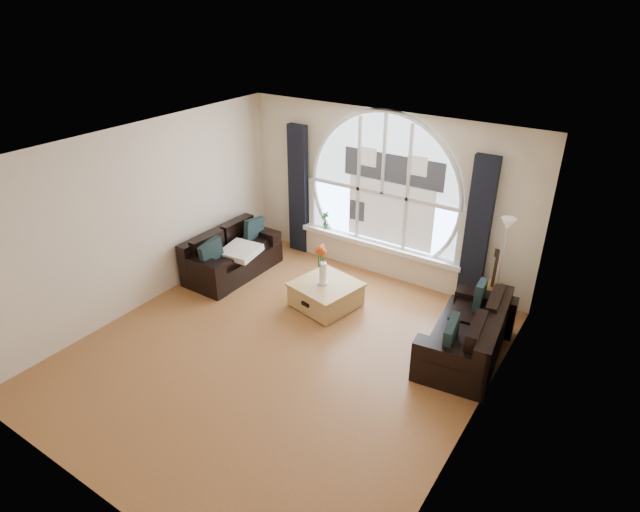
{
  "coord_description": "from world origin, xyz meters",
  "views": [
    {
      "loc": [
        3.55,
        -4.46,
        4.36
      ],
      "look_at": [
        0.0,
        0.9,
        1.05
      ],
      "focal_mm": 29.7,
      "sensor_mm": 36.0,
      "label": 1
    }
  ],
  "objects_px": {
    "coffee_chest": "(326,293)",
    "sofa_left": "(232,252)",
    "floor_lamp": "(500,271)",
    "sofa_right": "(468,330)",
    "vase_flowers": "(323,260)",
    "potted_plant": "(325,220)",
    "guitar": "(494,279)"
  },
  "relations": [
    {
      "from": "coffee_chest",
      "to": "potted_plant",
      "type": "height_order",
      "value": "potted_plant"
    },
    {
      "from": "coffee_chest",
      "to": "floor_lamp",
      "type": "bearing_deg",
      "value": 36.79
    },
    {
      "from": "sofa_right",
      "to": "potted_plant",
      "type": "bearing_deg",
      "value": 149.0
    },
    {
      "from": "coffee_chest",
      "to": "guitar",
      "type": "xyz_separation_m",
      "value": [
        2.11,
        1.26,
        0.32
      ]
    },
    {
      "from": "floor_lamp",
      "to": "potted_plant",
      "type": "height_order",
      "value": "floor_lamp"
    },
    {
      "from": "guitar",
      "to": "floor_lamp",
      "type": "bearing_deg",
      "value": -75.36
    },
    {
      "from": "sofa_left",
      "to": "floor_lamp",
      "type": "relative_size",
      "value": 1.03
    },
    {
      "from": "sofa_right",
      "to": "potted_plant",
      "type": "xyz_separation_m",
      "value": [
        -3.08,
        1.38,
        0.3
      ]
    },
    {
      "from": "sofa_left",
      "to": "potted_plant",
      "type": "height_order",
      "value": "potted_plant"
    },
    {
      "from": "floor_lamp",
      "to": "potted_plant",
      "type": "bearing_deg",
      "value": 173.65
    },
    {
      "from": "guitar",
      "to": "sofa_left",
      "type": "bearing_deg",
      "value": -172.09
    },
    {
      "from": "sofa_right",
      "to": "floor_lamp",
      "type": "height_order",
      "value": "floor_lamp"
    },
    {
      "from": "floor_lamp",
      "to": "sofa_right",
      "type": "bearing_deg",
      "value": -92.16
    },
    {
      "from": "coffee_chest",
      "to": "potted_plant",
      "type": "distance_m",
      "value": 1.72
    },
    {
      "from": "sofa_right",
      "to": "vase_flowers",
      "type": "xyz_separation_m",
      "value": [
        -2.22,
        -0.02,
        0.38
      ]
    },
    {
      "from": "floor_lamp",
      "to": "potted_plant",
      "type": "xyz_separation_m",
      "value": [
        -3.12,
        0.35,
        -0.1
      ]
    },
    {
      "from": "guitar",
      "to": "potted_plant",
      "type": "bearing_deg",
      "value": 168.12
    },
    {
      "from": "sofa_right",
      "to": "vase_flowers",
      "type": "height_order",
      "value": "vase_flowers"
    },
    {
      "from": "sofa_left",
      "to": "sofa_right",
      "type": "relative_size",
      "value": 0.99
    },
    {
      "from": "coffee_chest",
      "to": "sofa_left",
      "type": "bearing_deg",
      "value": -168.02
    },
    {
      "from": "sofa_right",
      "to": "coffee_chest",
      "type": "xyz_separation_m",
      "value": [
        -2.18,
        0.0,
        -0.19
      ]
    },
    {
      "from": "potted_plant",
      "to": "guitar",
      "type": "bearing_deg",
      "value": -2.1
    },
    {
      "from": "sofa_left",
      "to": "guitar",
      "type": "bearing_deg",
      "value": 18.48
    },
    {
      "from": "sofa_left",
      "to": "coffee_chest",
      "type": "bearing_deg",
      "value": 0.83
    },
    {
      "from": "coffee_chest",
      "to": "guitar",
      "type": "bearing_deg",
      "value": 42.86
    },
    {
      "from": "sofa_right",
      "to": "coffee_chest",
      "type": "distance_m",
      "value": 2.19
    },
    {
      "from": "guitar",
      "to": "coffee_chest",
      "type": "bearing_deg",
      "value": -158.86
    },
    {
      "from": "vase_flowers",
      "to": "floor_lamp",
      "type": "relative_size",
      "value": 0.44
    },
    {
      "from": "sofa_right",
      "to": "potted_plant",
      "type": "relative_size",
      "value": 5.42
    },
    {
      "from": "sofa_right",
      "to": "floor_lamp",
      "type": "bearing_deg",
      "value": 80.92
    },
    {
      "from": "floor_lamp",
      "to": "guitar",
      "type": "height_order",
      "value": "floor_lamp"
    },
    {
      "from": "sofa_left",
      "to": "sofa_right",
      "type": "height_order",
      "value": "sofa_right"
    }
  ]
}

